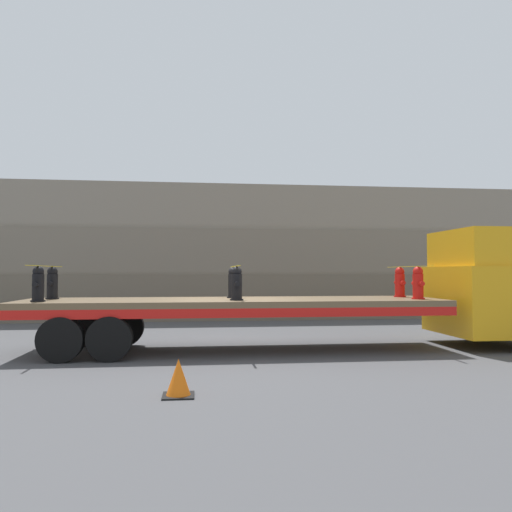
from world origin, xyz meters
The scene contains 14 objects.
ground_plane centered at (0.00, 0.00, 0.00)m, with size 120.00×120.00×0.00m, color #474749.
rock_cliff centered at (0.00, 8.99, 2.71)m, with size 60.00×3.30×5.42m.
truck_cab centered at (6.63, 0.00, 1.47)m, with size 2.52×2.74×2.95m.
flatbed_trailer centered at (-0.73, 0.00, 1.00)m, with size 9.95×2.56×1.24m.
fire_hydrant_black_near_0 centered at (-4.37, -0.54, 1.61)m, with size 0.31×0.50×0.78m.
fire_hydrant_black_far_0 centered at (-4.37, 0.54, 1.61)m, with size 0.31×0.50×0.78m.
fire_hydrant_black_near_1 centered at (0.00, -0.54, 1.61)m, with size 0.31×0.50×0.78m.
fire_hydrant_black_far_1 centered at (0.00, 0.54, 1.61)m, with size 0.31×0.50×0.78m.
fire_hydrant_red_near_2 centered at (4.37, -0.54, 1.61)m, with size 0.31×0.50×0.78m.
fire_hydrant_red_far_2 centered at (4.37, 0.54, 1.61)m, with size 0.31×0.50×0.78m.
cargo_strap_rear centered at (-4.37, 0.00, 2.03)m, with size 0.05×2.66×0.01m.
cargo_strap_middle centered at (0.00, 0.00, 2.03)m, with size 0.05×2.66×0.01m.
cargo_strap_front centered at (4.37, 0.00, 2.03)m, with size 0.05×2.66×0.01m.
traffic_cone centered at (-1.18, -4.30, 0.28)m, with size 0.48×0.48×0.57m.
Camera 1 is at (-0.91, -11.99, 1.87)m, focal length 35.00 mm.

